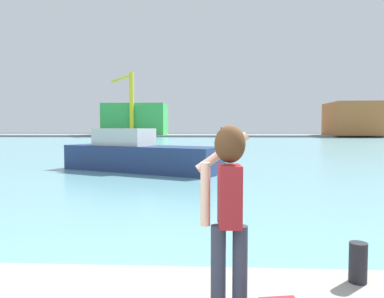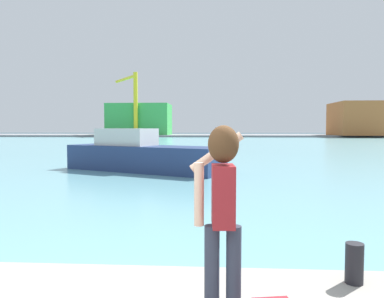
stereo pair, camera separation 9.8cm
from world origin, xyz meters
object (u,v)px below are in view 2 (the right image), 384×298
object	(u,v)px
person_photographer	(222,199)
boat_moored	(140,155)
harbor_bollard	(354,263)
port_crane	(132,96)
warehouse_left	(140,119)
warehouse_right	(358,119)

from	to	relation	value
person_photographer	boat_moored	xyz separation A→B (m)	(-3.81, 14.82, -0.71)
person_photographer	harbor_bollard	bearing A→B (deg)	-65.96
harbor_bollard	port_crane	distance (m)	87.35
boat_moored	warehouse_left	size ratio (longest dim) A/B	0.55
boat_moored	warehouse_left	bearing A→B (deg)	126.49
boat_moored	warehouse_left	world-z (taller)	warehouse_left
person_photographer	warehouse_left	distance (m)	90.88
port_crane	warehouse_right	bearing A→B (deg)	0.32
person_photographer	warehouse_right	bearing A→B (deg)	-24.24
boat_moored	warehouse_right	world-z (taller)	warehouse_right
warehouse_left	person_photographer	bearing A→B (deg)	-77.80
person_photographer	port_crane	distance (m)	87.64
warehouse_right	port_crane	world-z (taller)	port_crane
warehouse_right	harbor_bollard	bearing A→B (deg)	-110.74
warehouse_left	port_crane	size ratio (longest dim) A/B	1.03
boat_moored	port_crane	distance (m)	72.51
harbor_bollard	warehouse_right	world-z (taller)	warehouse_right
warehouse_left	boat_moored	bearing A→B (deg)	-78.25
boat_moored	port_crane	world-z (taller)	port_crane
boat_moored	person_photographer	bearing A→B (deg)	-50.84
harbor_bollard	person_photographer	bearing A→B (deg)	-153.16
port_crane	boat_moored	bearing A→B (deg)	-76.88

